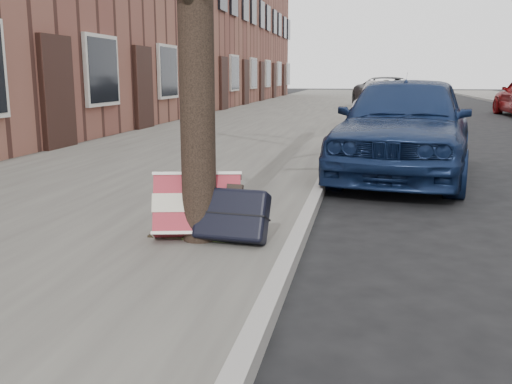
% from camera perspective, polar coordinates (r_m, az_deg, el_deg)
% --- Properties ---
extents(ground, '(120.00, 120.00, 0.00)m').
position_cam_1_polar(ground, '(3.75, 21.63, -11.24)').
color(ground, black).
rests_on(ground, ground).
extents(near_sidewalk, '(5.00, 70.00, 0.12)m').
position_cam_1_polar(near_sidewalk, '(18.69, 1.84, 7.46)').
color(near_sidewalk, slate).
rests_on(near_sidewalk, ground).
extents(house_near, '(6.80, 40.00, 7.00)m').
position_cam_1_polar(house_near, '(21.44, -14.11, 16.86)').
color(house_near, brown).
rests_on(house_near, ground).
extents(dirt_patch, '(0.85, 0.85, 0.02)m').
position_cam_1_polar(dirt_patch, '(4.94, -4.40, -3.39)').
color(dirt_patch, black).
rests_on(dirt_patch, near_sidewalk).
extents(suitcase_red, '(0.75, 0.52, 0.53)m').
position_cam_1_polar(suitcase_red, '(4.56, -5.85, -1.34)').
color(suitcase_red, maroon).
rests_on(suitcase_red, near_sidewalk).
extents(suitcase_navy, '(0.60, 0.39, 0.45)m').
position_cam_1_polar(suitcase_navy, '(4.42, -2.44, -2.27)').
color(suitcase_navy, black).
rests_on(suitcase_navy, near_sidewalk).
extents(car_near_front, '(2.35, 4.46, 1.45)m').
position_cam_1_polar(car_near_front, '(8.28, 14.71, 6.52)').
color(car_near_front, '#112145').
rests_on(car_near_front, ground).
extents(car_near_mid, '(2.00, 4.03, 1.27)m').
position_cam_1_polar(car_near_mid, '(15.12, 13.43, 8.37)').
color(car_near_mid, '#9EA2A6').
rests_on(car_near_mid, ground).
extents(car_near_back, '(3.12, 5.19, 1.35)m').
position_cam_1_polar(car_near_back, '(23.72, 13.10, 9.53)').
color(car_near_back, '#323336').
rests_on(car_near_back, ground).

